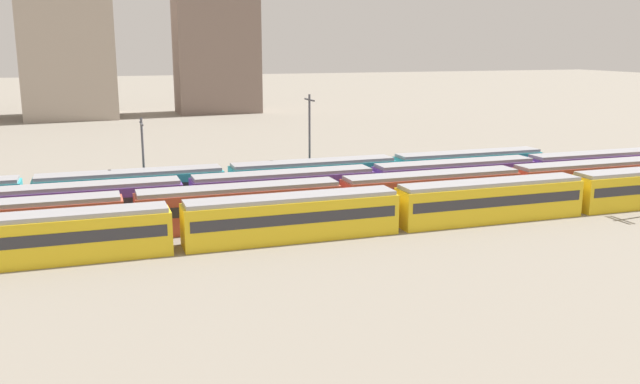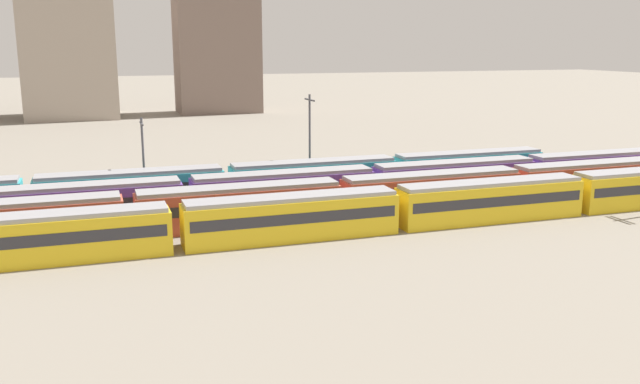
% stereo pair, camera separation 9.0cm
% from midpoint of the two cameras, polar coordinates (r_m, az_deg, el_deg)
% --- Properties ---
extents(ground_plane, '(600.00, 600.00, 0.00)m').
position_cam_midpoint_polar(ground_plane, '(62.02, -21.06, -3.34)').
color(ground_plane, gray).
extents(train_track_0, '(112.50, 3.06, 3.75)m').
position_cam_midpoint_polar(train_track_0, '(69.37, 20.67, -0.09)').
color(train_track_0, yellow).
rests_on(train_track_0, ground_plane).
extents(train_track_1, '(74.70, 3.06, 3.75)m').
position_cam_midpoint_polar(train_track_1, '(62.75, 1.69, -0.53)').
color(train_track_1, '#BC4C38').
rests_on(train_track_1, ground_plane).
extents(train_track_2, '(93.60, 3.06, 3.75)m').
position_cam_midpoint_polar(train_track_2, '(73.66, 11.20, 1.17)').
color(train_track_2, '#6B429E').
rests_on(train_track_2, ground_plane).
extents(train_track_3, '(74.70, 3.06, 3.75)m').
position_cam_midpoint_polar(train_track_3, '(70.30, -7.90, 0.76)').
color(train_track_3, teal).
rests_on(train_track_3, ground_plane).
extents(catenary_pole_1, '(0.24, 3.20, 8.63)m').
position_cam_midpoint_polar(catenary_pole_1, '(71.41, -14.68, 3.04)').
color(catenary_pole_1, '#4C4C51').
rests_on(catenary_pole_1, ground_plane).
extents(catenary_pole_3, '(0.24, 3.20, 10.51)m').
position_cam_midpoint_polar(catenary_pole_3, '(75.15, -0.92, 4.64)').
color(catenary_pole_3, '#4C4C51').
rests_on(catenary_pole_3, ground_plane).
extents(distant_building_2, '(18.98, 21.11, 38.02)m').
position_cam_midpoint_polar(distant_building_2, '(160.58, -20.54, 12.70)').
color(distant_building_2, '#A89989').
rests_on(distant_building_2, ground_plane).
extents(distant_building_3, '(18.82, 12.19, 37.21)m').
position_cam_midpoint_polar(distant_building_3, '(163.17, -8.78, 13.16)').
color(distant_building_3, '#7A665B').
rests_on(distant_building_3, ground_plane).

